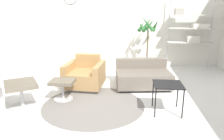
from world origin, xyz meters
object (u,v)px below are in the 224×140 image
at_px(potted_plant, 147,44).
at_px(shelf_unit, 191,28).
at_px(side_table, 168,87).
at_px(ottoman, 63,86).
at_px(couch_low, 143,77).
at_px(armchair_red, 85,75).

xyz_separation_m(potted_plant, shelf_unit, (1.21, 0.14, 0.44)).
bearing_deg(shelf_unit, potted_plant, -173.63).
bearing_deg(shelf_unit, side_table, -109.71).
bearing_deg(side_table, ottoman, 169.05).
height_order(ottoman, potted_plant, potted_plant).
bearing_deg(shelf_unit, ottoman, -138.85).
distance_m(potted_plant, shelf_unit, 1.30).
bearing_deg(ottoman, shelf_unit, 41.15).
height_order(potted_plant, shelf_unit, shelf_unit).
distance_m(couch_low, potted_plant, 1.62).
distance_m(couch_low, side_table, 1.32).
height_order(couch_low, potted_plant, potted_plant).
xyz_separation_m(ottoman, couch_low, (1.54, 0.90, -0.06)).
bearing_deg(ottoman, couch_low, 30.21).
relative_size(side_table, potted_plant, 0.33).
relative_size(couch_low, side_table, 2.55).
distance_m(side_table, potted_plant, 2.81).
distance_m(ottoman, side_table, 1.92).
height_order(side_table, potted_plant, potted_plant).
xyz_separation_m(armchair_red, side_table, (1.61, -1.12, 0.18)).
bearing_deg(potted_plant, ottoman, -125.30).
bearing_deg(armchair_red, ottoman, 74.48).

